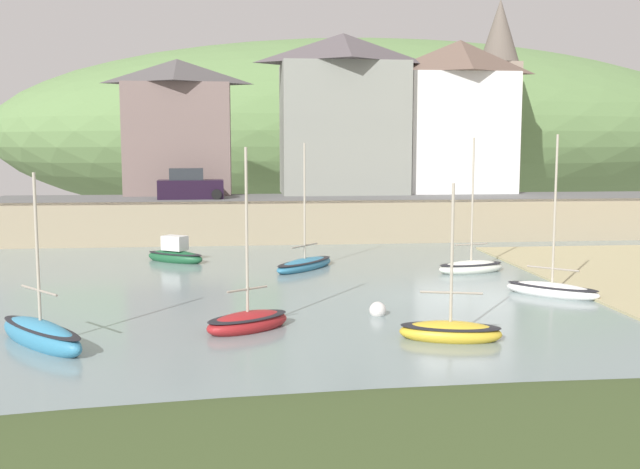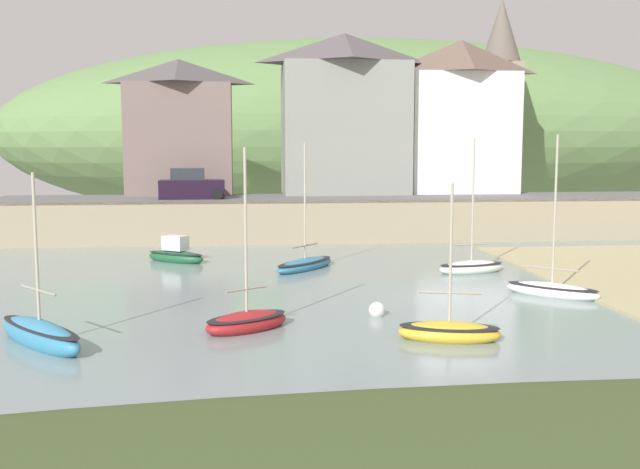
% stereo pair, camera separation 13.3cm
% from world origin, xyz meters
% --- Properties ---
extents(ground, '(48.00, 41.00, 0.61)m').
position_xyz_m(ground, '(1.40, -9.56, 0.16)').
color(ground, gray).
extents(quay_seawall, '(48.00, 9.40, 2.40)m').
position_xyz_m(quay_seawall, '(0.00, 17.50, 1.36)').
color(quay_seawall, gray).
rests_on(quay_seawall, ground).
extents(hillside_backdrop, '(80.00, 44.00, 20.02)m').
position_xyz_m(hillside_backdrop, '(5.80, 55.20, 7.01)').
color(hillside_backdrop, '#60854B').
rests_on(hillside_backdrop, ground).
extents(waterfront_building_left, '(7.40, 4.58, 9.21)m').
position_xyz_m(waterfront_building_left, '(-12.29, 25.20, 7.08)').
color(waterfront_building_left, '#75625C').
rests_on(waterfront_building_left, ground).
extents(waterfront_building_centre, '(8.93, 5.96, 11.10)m').
position_xyz_m(waterfront_building_centre, '(-0.88, 25.20, 8.02)').
color(waterfront_building_centre, gray).
rests_on(waterfront_building_centre, ground).
extents(waterfront_building_right, '(7.91, 4.56, 10.75)m').
position_xyz_m(waterfront_building_right, '(7.45, 25.20, 7.87)').
color(waterfront_building_right, white).
rests_on(waterfront_building_right, ground).
extents(church_with_spire, '(3.00, 3.00, 14.43)m').
position_xyz_m(church_with_spire, '(11.69, 29.20, 9.84)').
color(church_with_spire, gray).
rests_on(church_with_spire, ground).
extents(dinghy_open_wooden, '(3.41, 3.28, 6.32)m').
position_xyz_m(dinghy_open_wooden, '(3.85, -0.01, 0.26)').
color(dinghy_open_wooden, white).
rests_on(dinghy_open_wooden, ground).
extents(sailboat_nearest_shore, '(3.47, 2.03, 6.27)m').
position_xyz_m(sailboat_nearest_shore, '(2.38, 5.56, 0.26)').
color(sailboat_nearest_shore, white).
rests_on(sailboat_nearest_shore, ground).
extents(sailboat_blue_trim, '(3.15, 2.73, 5.88)m').
position_xyz_m(sailboat_blue_trim, '(-7.87, -4.17, 0.27)').
color(sailboat_blue_trim, maroon).
rests_on(sailboat_blue_trim, ground).
extents(sailboat_white_hull, '(3.26, 2.00, 4.82)m').
position_xyz_m(sailboat_white_hull, '(-1.86, -5.98, 0.25)').
color(sailboat_white_hull, gold).
rests_on(sailboat_white_hull, ground).
extents(sailboat_tall_mast, '(3.59, 3.99, 5.22)m').
position_xyz_m(sailboat_tall_mast, '(-13.83, -5.44, 0.32)').
color(sailboat_tall_mast, teal).
rests_on(sailboat_tall_mast, ground).
extents(fishing_boat_green, '(3.51, 3.96, 6.03)m').
position_xyz_m(fishing_boat_green, '(-5.11, 7.21, 0.24)').
color(fishing_boat_green, teal).
rests_on(fishing_boat_green, ground).
extents(sailboat_far_left, '(3.34, 2.77, 1.48)m').
position_xyz_m(sailboat_far_left, '(-11.35, 10.11, 0.36)').
color(sailboat_far_left, '#1C5532').
rests_on(sailboat_far_left, ground).
extents(parked_car_near_slipway, '(4.18, 1.89, 1.95)m').
position_xyz_m(parked_car_near_slipway, '(-11.28, 20.70, 3.20)').
color(parked_car_near_slipway, black).
rests_on(parked_car_near_slipway, ground).
extents(mooring_buoy, '(0.58, 0.58, 0.58)m').
position_xyz_m(mooring_buoy, '(-3.44, -2.60, 0.17)').
color(mooring_buoy, silver).
rests_on(mooring_buoy, ground).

